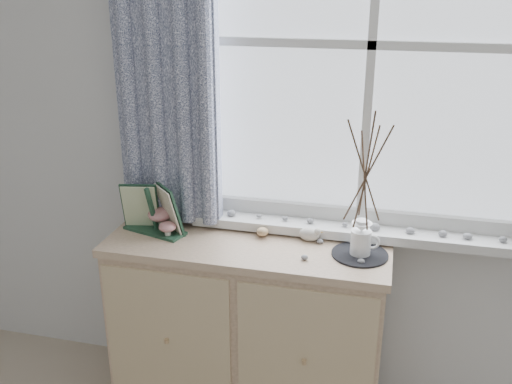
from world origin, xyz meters
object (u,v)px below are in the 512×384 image
Objects in this scene: toadstool_cluster at (162,218)px; sideboard at (248,328)px; twig_pitcher at (366,171)px; botanical_book at (151,211)px.

sideboard is at bearing -3.35° from toadstool_cluster.
toadstool_cluster is 0.91m from twig_pitcher.
sideboard is at bearing 19.05° from botanical_book.
sideboard is 3.70× the size of botanical_book.
botanical_book reaches higher than toadstool_cluster.
botanical_book is at bearing -177.22° from sideboard.
twig_pitcher is (0.89, 0.02, 0.24)m from botanical_book.
sideboard is 0.62m from toadstool_cluster.
botanical_book reaches higher than sideboard.
botanical_book is 0.52× the size of twig_pitcher.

